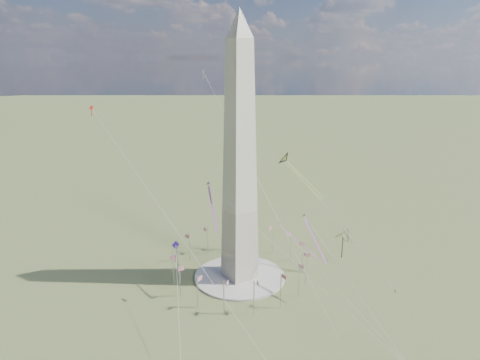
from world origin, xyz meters
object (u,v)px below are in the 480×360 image
person_east (395,291)px  kite_delta_black (287,161)px  washington_monument (240,160)px  tree_near (343,236)px

person_east → kite_delta_black: kite_delta_black is taller
person_east → washington_monument: bearing=-89.2°
person_east → kite_delta_black: size_ratio=0.08×
tree_near → kite_delta_black: size_ratio=0.66×
kite_delta_black → person_east: bearing=82.8°
washington_monument → kite_delta_black: size_ratio=4.51×
washington_monument → tree_near: (47.08, -9.79, -37.59)m
washington_monument → kite_delta_black: washington_monument is taller
tree_near → kite_delta_black: kite_delta_black is taller
kite_delta_black → washington_monument: bearing=1.2°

